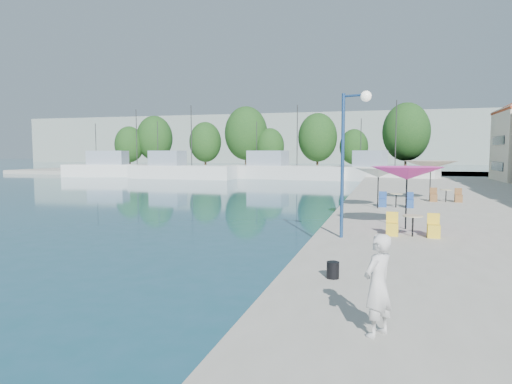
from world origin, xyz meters
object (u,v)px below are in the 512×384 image
(trawler_02, at_px, (180,171))
(trawler_04, at_px, (382,173))
(trawler_01, at_px, (123,169))
(street_lamp, at_px, (352,138))
(umbrella_pink, at_px, (407,173))
(umbrella_cream, at_px, (431,165))
(trawler_03, at_px, (282,171))
(person, at_px, (378,285))
(bollard, at_px, (333,270))
(umbrella_white, at_px, (378,173))

(trawler_02, relative_size, trawler_04, 1.15)
(trawler_01, xyz_separation_m, street_lamp, (36.32, -43.21, 3.02))
(trawler_01, bearing_deg, trawler_04, -15.40)
(umbrella_pink, height_order, umbrella_cream, umbrella_cream)
(trawler_03, relative_size, umbrella_cream, 5.26)
(trawler_01, relative_size, trawler_04, 1.40)
(umbrella_pink, distance_m, street_lamp, 3.46)
(trawler_03, height_order, umbrella_pink, trawler_03)
(person, bearing_deg, trawler_01, -111.90)
(trawler_01, distance_m, trawler_04, 36.95)
(trawler_01, height_order, street_lamp, trawler_01)
(trawler_04, xyz_separation_m, bollard, (-0.60, -47.29, -0.27))
(umbrella_pink, xyz_separation_m, umbrella_cream, (1.85, 11.58, 0.03))
(trawler_02, distance_m, street_lamp, 48.36)
(trawler_02, height_order, person, trawler_02)
(umbrella_pink, relative_size, umbrella_cream, 0.85)
(trawler_04, height_order, umbrella_pink, trawler_04)
(trawler_04, xyz_separation_m, umbrella_white, (0.14, -32.98, 1.43))
(street_lamp, bearing_deg, trawler_02, 140.24)
(umbrella_white, bearing_deg, trawler_03, 110.59)
(trawler_04, relative_size, umbrella_pink, 4.66)
(trawler_04, distance_m, street_lamp, 42.16)
(street_lamp, bearing_deg, bollard, -72.17)
(umbrella_pink, bearing_deg, umbrella_white, 100.29)
(trawler_02, distance_m, trawler_03, 13.94)
(trawler_01, bearing_deg, umbrella_white, -56.25)
(umbrella_pink, bearing_deg, person, -94.39)
(trawler_03, distance_m, bollard, 50.96)
(bollard, bearing_deg, umbrella_pink, 76.12)
(trawler_01, xyz_separation_m, person, (37.41, -51.66, 0.38))
(trawler_04, height_order, bollard, trawler_04)
(umbrella_cream, bearing_deg, person, -96.80)
(umbrella_cream, relative_size, bollard, 8.08)
(bollard, bearing_deg, trawler_04, 89.27)
(bollard, relative_size, person, 0.24)
(trawler_04, relative_size, person, 7.61)
(trawler_01, xyz_separation_m, umbrella_pink, (38.25, -40.66, 1.71))
(street_lamp, xyz_separation_m, person, (1.09, -8.45, -2.64))
(umbrella_white, distance_m, bollard, 14.42)
(trawler_02, xyz_separation_m, bollard, (25.95, -45.94, -0.27))
(trawler_01, xyz_separation_m, umbrella_white, (37.07, -34.15, 1.44))
(person, bearing_deg, street_lamp, -140.46)
(umbrella_pink, xyz_separation_m, street_lamp, (-1.93, -2.55, 1.30))
(trawler_02, bearing_deg, trawler_03, 16.47)
(umbrella_pink, bearing_deg, trawler_04, 91.92)
(trawler_01, relative_size, trawler_02, 1.22)
(trawler_04, distance_m, person, 50.50)
(trawler_02, height_order, umbrella_white, trawler_02)
(umbrella_white, bearing_deg, umbrella_pink, -79.71)
(umbrella_cream, bearing_deg, street_lamp, -104.98)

